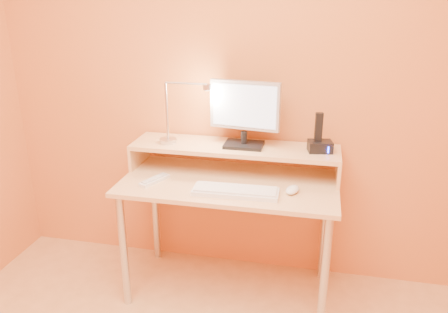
% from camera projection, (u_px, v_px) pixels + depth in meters
% --- Properties ---
extents(wall_back, '(3.00, 0.04, 2.50)m').
position_uv_depth(wall_back, '(240.00, 76.00, 2.58)').
color(wall_back, '#CA7430').
rests_on(wall_back, floor).
extents(desk_leg_fl, '(0.04, 0.04, 0.69)m').
position_uv_depth(desk_leg_fl, '(124.00, 251.00, 2.48)').
color(desk_leg_fl, silver).
rests_on(desk_leg_fl, floor).
extents(desk_leg_fr, '(0.04, 0.04, 0.69)m').
position_uv_depth(desk_leg_fr, '(324.00, 276.00, 2.26)').
color(desk_leg_fr, silver).
rests_on(desk_leg_fr, floor).
extents(desk_leg_bl, '(0.04, 0.04, 0.69)m').
position_uv_depth(desk_leg_bl, '(155.00, 211.00, 2.94)').
color(desk_leg_bl, silver).
rests_on(desk_leg_bl, floor).
extents(desk_leg_br, '(0.04, 0.04, 0.69)m').
position_uv_depth(desk_leg_br, '(325.00, 229.00, 2.72)').
color(desk_leg_br, silver).
rests_on(desk_leg_br, floor).
extents(desk_lower, '(1.20, 0.60, 0.02)m').
position_uv_depth(desk_lower, '(229.00, 183.00, 2.47)').
color(desk_lower, '#E6BE8B').
rests_on(desk_lower, floor).
extents(shelf_riser_left, '(0.02, 0.30, 0.14)m').
position_uv_depth(shelf_riser_left, '(139.00, 153.00, 2.70)').
color(shelf_riser_left, '#E6BE8B').
rests_on(shelf_riser_left, desk_lower).
extents(shelf_riser_right, '(0.02, 0.30, 0.14)m').
position_uv_depth(shelf_riser_right, '(338.00, 168.00, 2.47)').
color(shelf_riser_right, '#E6BE8B').
rests_on(shelf_riser_right, desk_lower).
extents(desk_shelf, '(1.20, 0.30, 0.02)m').
position_uv_depth(desk_shelf, '(234.00, 148.00, 2.56)').
color(desk_shelf, '#E6BE8B').
rests_on(desk_shelf, desk_lower).
extents(monitor_foot, '(0.22, 0.16, 0.02)m').
position_uv_depth(monitor_foot, '(244.00, 145.00, 2.54)').
color(monitor_foot, black).
rests_on(monitor_foot, desk_shelf).
extents(monitor_neck, '(0.04, 0.04, 0.07)m').
position_uv_depth(monitor_neck, '(244.00, 137.00, 2.52)').
color(monitor_neck, black).
rests_on(monitor_neck, monitor_foot).
extents(monitor_panel, '(0.40, 0.09, 0.27)m').
position_uv_depth(monitor_panel, '(245.00, 105.00, 2.47)').
color(monitor_panel, '#B2B2B8').
rests_on(monitor_panel, monitor_neck).
extents(monitor_back, '(0.36, 0.06, 0.23)m').
position_uv_depth(monitor_back, '(245.00, 104.00, 2.49)').
color(monitor_back, black).
rests_on(monitor_back, monitor_panel).
extents(monitor_screen, '(0.36, 0.05, 0.24)m').
position_uv_depth(monitor_screen, '(244.00, 106.00, 2.45)').
color(monitor_screen, silver).
rests_on(monitor_screen, monitor_panel).
extents(lamp_base, '(0.10, 0.10, 0.02)m').
position_uv_depth(lamp_base, '(168.00, 141.00, 2.60)').
color(lamp_base, silver).
rests_on(lamp_base, desk_shelf).
extents(lamp_post, '(0.01, 0.01, 0.33)m').
position_uv_depth(lamp_post, '(167.00, 111.00, 2.54)').
color(lamp_post, silver).
rests_on(lamp_post, lamp_base).
extents(lamp_arm, '(0.24, 0.01, 0.01)m').
position_uv_depth(lamp_arm, '(186.00, 83.00, 2.46)').
color(lamp_arm, silver).
rests_on(lamp_arm, lamp_post).
extents(lamp_head, '(0.04, 0.04, 0.03)m').
position_uv_depth(lamp_head, '(207.00, 87.00, 2.44)').
color(lamp_head, silver).
rests_on(lamp_head, lamp_arm).
extents(lamp_bulb, '(0.03, 0.03, 0.00)m').
position_uv_depth(lamp_bulb, '(207.00, 90.00, 2.44)').
color(lamp_bulb, '#FFEAC6').
rests_on(lamp_bulb, lamp_head).
extents(phone_dock, '(0.15, 0.12, 0.06)m').
position_uv_depth(phone_dock, '(320.00, 146.00, 2.45)').
color(phone_dock, black).
rests_on(phone_dock, desk_shelf).
extents(phone_handset, '(0.04, 0.03, 0.16)m').
position_uv_depth(phone_handset, '(319.00, 127.00, 2.41)').
color(phone_handset, black).
rests_on(phone_handset, phone_dock).
extents(phone_led, '(0.01, 0.00, 0.04)m').
position_uv_depth(phone_led, '(328.00, 150.00, 2.39)').
color(phone_led, '#344CF9').
rests_on(phone_led, phone_dock).
extents(keyboard, '(0.45, 0.16, 0.02)m').
position_uv_depth(keyboard, '(235.00, 192.00, 2.31)').
color(keyboard, white).
rests_on(keyboard, desk_lower).
extents(mouse, '(0.09, 0.12, 0.04)m').
position_uv_depth(mouse, '(292.00, 190.00, 2.31)').
color(mouse, white).
rests_on(mouse, desk_lower).
extents(remote_control, '(0.13, 0.20, 0.02)m').
position_uv_depth(remote_control, '(155.00, 180.00, 2.46)').
color(remote_control, white).
rests_on(remote_control, desk_lower).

